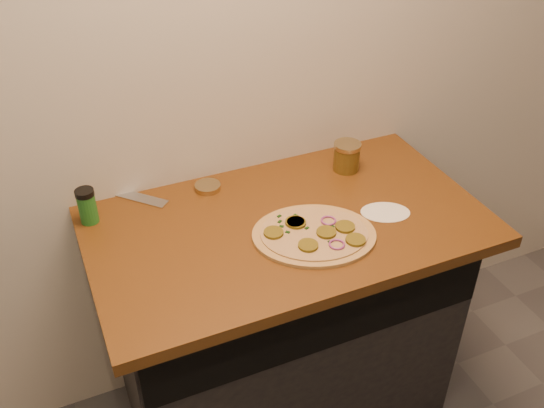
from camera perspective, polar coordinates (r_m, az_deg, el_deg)
name	(u,v)px	position (r m, az deg, el deg)	size (l,w,h in m)	color
cabinet	(282,321)	(2.17, 0.91, -10.99)	(1.10, 0.60, 0.86)	black
countertop	(287,225)	(1.85, 1.42, -1.98)	(1.20, 0.70, 0.04)	brown
pizza	(314,234)	(1.77, 4.00, -2.84)	(0.46, 0.46, 0.02)	tan
chefs_knife	(114,191)	(2.02, -14.65, 1.24)	(0.25, 0.26, 0.02)	#B7BAC1
mason_jar_lid	(208,187)	(1.98, -6.07, 1.62)	(0.08, 0.08, 0.02)	tan
salsa_jar	(347,156)	(2.07, 7.04, 4.47)	(0.09, 0.09, 0.10)	maroon
spice_shaker	(87,206)	(1.88, -17.00, -0.17)	(0.06, 0.06, 0.11)	#206621
flour_spill	(385,212)	(1.90, 10.61, -0.76)	(0.15, 0.15, 0.00)	silver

